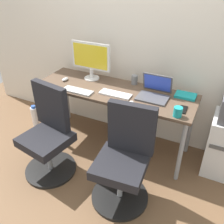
{
  "coord_description": "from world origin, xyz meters",
  "views": [
    {
      "loc": [
        1.03,
        -2.15,
        1.93
      ],
      "look_at": [
        0.0,
        -0.05,
        0.48
      ],
      "focal_mm": 39.14,
      "sensor_mm": 36.0,
      "label": 1
    }
  ],
  "objects": [
    {
      "name": "desk",
      "position": [
        0.0,
        0.0,
        0.67
      ],
      "size": [
        1.77,
        0.59,
        0.74
      ],
      "color": "brown",
      "rests_on": "ground"
    },
    {
      "name": "coffee_mug",
      "position": [
        0.74,
        -0.23,
        0.78
      ],
      "size": [
        0.08,
        0.08,
        0.09
      ],
      "primitive_type": "cylinder",
      "color": "teal",
      "rests_on": "desk"
    },
    {
      "name": "mouse_by_monitor",
      "position": [
        -0.62,
        -0.03,
        0.75
      ],
      "size": [
        0.06,
        0.1,
        0.03
      ],
      "primitive_type": "ellipsoid",
      "color": "#B7B7B7",
      "rests_on": "desk"
    },
    {
      "name": "keyboard_by_monitor",
      "position": [
        -0.33,
        -0.21,
        0.75
      ],
      "size": [
        0.34,
        0.12,
        0.02
      ],
      "primitive_type": "cube",
      "color": "#B7B7B7",
      "rests_on": "desk"
    },
    {
      "name": "water_bottle_on_floor",
      "position": [
        -1.12,
        -0.13,
        0.15
      ],
      "size": [
        0.09,
        0.09,
        0.31
      ],
      "color": "white",
      "rests_on": "ground"
    },
    {
      "name": "mouse_by_laptop",
      "position": [
        0.29,
        -0.22,
        0.75
      ],
      "size": [
        0.06,
        0.1,
        0.03
      ],
      "primitive_type": "ellipsoid",
      "color": "silver",
      "rests_on": "desk"
    },
    {
      "name": "office_chair_right",
      "position": [
        0.42,
        -0.65,
        0.42
      ],
      "size": [
        0.54,
        0.54,
        0.94
      ],
      "color": "black",
      "rests_on": "ground"
    },
    {
      "name": "back_wall",
      "position": [
        0.0,
        0.37,
        1.3
      ],
      "size": [
        4.4,
        0.04,
        2.6
      ],
      "primitive_type": "cube",
      "color": "silver",
      "rests_on": "ground"
    },
    {
      "name": "notebook",
      "position": [
        0.73,
        0.18,
        0.75
      ],
      "size": [
        0.21,
        0.15,
        0.03
      ],
      "primitive_type": "cube",
      "color": "teal",
      "rests_on": "desk"
    },
    {
      "name": "pen_cup",
      "position": [
        0.14,
        0.23,
        0.79
      ],
      "size": [
        0.07,
        0.07,
        0.1
      ],
      "primitive_type": "cylinder",
      "color": "slate",
      "rests_on": "desk"
    },
    {
      "name": "ground_plane",
      "position": [
        0.0,
        0.0,
        0.0
      ],
      "size": [
        5.28,
        5.28,
        0.0
      ],
      "primitive_type": "plane",
      "color": "brown"
    },
    {
      "name": "keyboard_by_laptop",
      "position": [
        0.06,
        -0.1,
        0.75
      ],
      "size": [
        0.34,
        0.12,
        0.02
      ],
      "primitive_type": "cube",
      "color": "silver",
      "rests_on": "desk"
    },
    {
      "name": "phone_near_laptop",
      "position": [
        0.77,
        -0.1,
        0.74
      ],
      "size": [
        0.07,
        0.14,
        0.01
      ],
      "primitive_type": "cube",
      "color": "black",
      "rests_on": "desk"
    },
    {
      "name": "desktop_monitor",
      "position": [
        -0.37,
        0.15,
        0.99
      ],
      "size": [
        0.48,
        0.18,
        0.43
      ],
      "color": "silver",
      "rests_on": "desk"
    },
    {
      "name": "open_laptop",
      "position": [
        0.44,
        0.04,
        0.79
      ],
      "size": [
        0.31,
        0.28,
        0.22
      ],
      "color": "#4C4C51",
      "rests_on": "desk"
    },
    {
      "name": "office_chair_left",
      "position": [
        -0.42,
        -0.65,
        0.42
      ],
      "size": [
        0.54,
        0.54,
        0.94
      ],
      "color": "black",
      "rests_on": "ground"
    }
  ]
}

